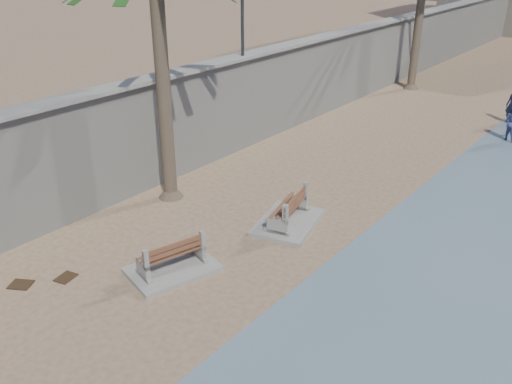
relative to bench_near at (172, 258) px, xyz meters
The scene contains 7 objects.
ground_plane 4.15m from the bench_near, 78.50° to the right, with size 140.00×140.00×0.00m, color #8E7157.
seawall 16.60m from the bench_near, 105.34° to the left, with size 0.45×70.00×3.50m, color gray.
wall_cap 16.84m from the bench_near, 105.34° to the left, with size 0.80×70.00×0.12m, color gray.
bench_near is the anchor object (origin of this frame).
bench_far 3.89m from the bench_near, 77.61° to the left, with size 2.07×2.59×0.95m.
debris_b 3.64m from the bench_near, 131.93° to the right, with size 0.52×0.42×0.03m, color #382616.
debris_d 2.63m from the bench_near, 134.75° to the right, with size 0.48×0.39×0.03m, color #382616.
Camera 1 is at (7.93, -3.61, 7.58)m, focal length 38.00 mm.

